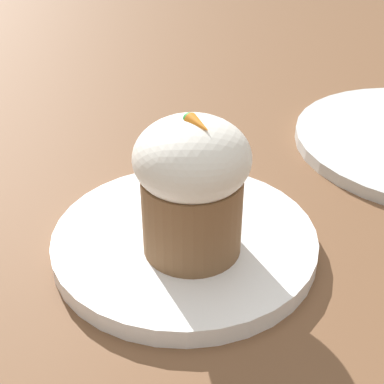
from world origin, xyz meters
name	(u,v)px	position (x,y,z in m)	size (l,w,h in m)	color
ground_plane	(185,248)	(0.00, 0.00, 0.00)	(4.00, 4.00, 0.00)	brown
dessert_plate	(185,240)	(0.00, 0.00, 0.01)	(0.22, 0.22, 0.02)	white
carrot_cake	(192,184)	(0.02, -0.01, 0.07)	(0.09, 0.09, 0.11)	brown
spoon	(171,230)	(-0.01, -0.01, 0.02)	(0.12, 0.06, 0.01)	silver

